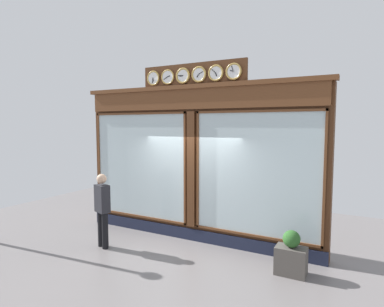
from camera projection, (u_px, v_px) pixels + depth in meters
The scene contains 5 objects.
ground_plane at pixel (112, 292), 5.35m from camera, with size 14.00×14.00×0.00m, color slate.
shop_facade at pixel (194, 162), 7.74m from camera, with size 6.27×0.42×4.21m.
pedestrian at pixel (102, 207), 7.24m from camera, with size 0.41×0.32×1.69m.
planter_box at pixel (291, 261), 5.96m from camera, with size 0.56×0.36×0.52m, color #4C4742.
planter_shrub at pixel (292, 239), 5.93m from camera, with size 0.32×0.32×0.32m, color #285623.
Camera 1 is at (-3.61, 6.66, 2.79)m, focal length 30.02 mm.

